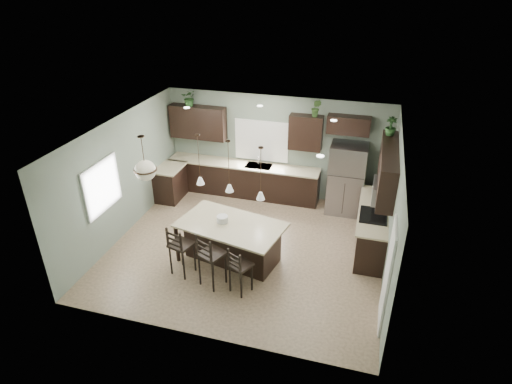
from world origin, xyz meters
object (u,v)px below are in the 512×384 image
object	(u,v)px
refrigerator	(346,179)
kitchen_island	(231,242)
serving_dish	(222,219)
plant_back_left	(190,98)
bar_stool_left	(182,250)
bar_stool_right	(241,270)
bar_stool_center	(212,259)

from	to	relation	value
refrigerator	kitchen_island	distance (m)	3.57
refrigerator	kitchen_island	xyz separation A→B (m)	(-2.13, -2.83, -0.46)
serving_dish	plant_back_left	distance (m)	3.97
serving_dish	refrigerator	bearing A→B (deg)	50.09
bar_stool_left	plant_back_left	world-z (taller)	plant_back_left
refrigerator	bar_stool_left	size ratio (longest dim) A/B	1.60
bar_stool_right	kitchen_island	bearing A→B (deg)	144.76
serving_dish	bar_stool_center	xyz separation A→B (m)	(0.09, -0.88, -0.39)
bar_stool_right	bar_stool_center	bearing A→B (deg)	-159.38
kitchen_island	bar_stool_left	distance (m)	1.08
plant_back_left	bar_stool_left	bearing A→B (deg)	-70.77
kitchen_island	refrigerator	bearing A→B (deg)	64.89
bar_stool_left	bar_stool_center	world-z (taller)	bar_stool_center
refrigerator	serving_dish	bearing A→B (deg)	-129.91
bar_stool_right	bar_stool_left	bearing A→B (deg)	-163.87
bar_stool_left	bar_stool_center	bearing A→B (deg)	2.77
bar_stool_right	plant_back_left	xyz separation A→B (m)	(-2.65, 3.99, 2.10)
serving_dish	bar_stool_center	world-z (taller)	bar_stool_center
bar_stool_left	refrigerator	bearing A→B (deg)	65.63
bar_stool_left	plant_back_left	xyz separation A→B (m)	(-1.31, 3.76, 2.04)
serving_dish	bar_stool_center	distance (m)	0.97
kitchen_island	plant_back_left	world-z (taller)	plant_back_left
kitchen_island	bar_stool_right	bearing A→B (deg)	-48.95
serving_dish	bar_stool_left	distance (m)	1.05
refrigerator	bar_stool_center	distance (m)	4.31
bar_stool_right	refrigerator	bearing A→B (deg)	91.93
kitchen_island	bar_stool_right	size ratio (longest dim) A/B	2.11
bar_stool_center	plant_back_left	world-z (taller)	plant_back_left
plant_back_left	bar_stool_right	bearing A→B (deg)	-56.42
bar_stool_left	plant_back_left	distance (m)	4.48
kitchen_island	bar_stool_left	size ratio (longest dim) A/B	1.90
bar_stool_left	kitchen_island	bearing A→B (deg)	54.78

